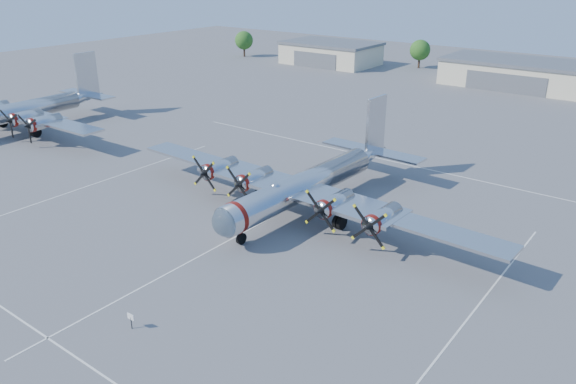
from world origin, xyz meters
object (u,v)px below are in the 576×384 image
Objects in this scene: tree_far_west at (244,40)px; main_bomber_b29 at (309,209)px; hangar_center at (517,73)px; hangar_west at (331,53)px; info_placard at (131,318)px; tree_west at (420,50)px; bomber_west at (29,129)px.

tree_far_west is 101.43m from main_bomber_b29.
hangar_center is 4.31× the size of tree_far_west.
hangar_west is 25.36m from tree_far_west.
tree_far_west is at bearing 137.17° from main_bomber_b29.
tree_west is at bearing 102.00° from info_placard.
tree_far_west is at bearing -176.76° from hangar_center.
info_placard is at bearing -87.87° from hangar_center.
tree_far_west is at bearing 104.16° from bomber_west.
hangar_west is 0.59× the size of bomber_west.
hangar_center reaches higher than bomber_west.
main_bomber_b29 is 35.90× the size of info_placard.
hangar_center is at bearing 93.42° from main_bomber_b29.
hangar_west is 0.79× the size of hangar_center.
bomber_west is (-24.46, -85.11, -4.22)m from tree_west.
bomber_west is 32.02× the size of info_placard.
tree_west is (-25.00, 8.04, 1.51)m from hangar_center.
tree_far_west reaches higher than hangar_center.
hangar_center is at bearing 55.78° from bomber_west.
info_placard is (48.70, -99.78, -1.87)m from hangar_west.
hangar_west is 0.52× the size of main_bomber_b29.
main_bomber_b29 is at bearing -58.25° from hangar_west.
tree_west is (45.00, 12.00, 0.00)m from tree_far_west.
main_bomber_b29 is at bearing -44.93° from tree_far_west.
info_placard is at bearing -75.09° from tree_west.
hangar_west is at bearing -158.11° from tree_west.
tree_far_west is 1.00× the size of tree_west.
main_bomber_b29 is (71.75, -71.57, -4.22)m from tree_far_west.
tree_west is at bearing 162.18° from hangar_center.
hangar_center is 26.30m from tree_west.
main_bomber_b29 is 24.35m from info_placard.
hangar_west is at bearing 123.85° from main_bomber_b29.
tree_far_west reaches higher than info_placard.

